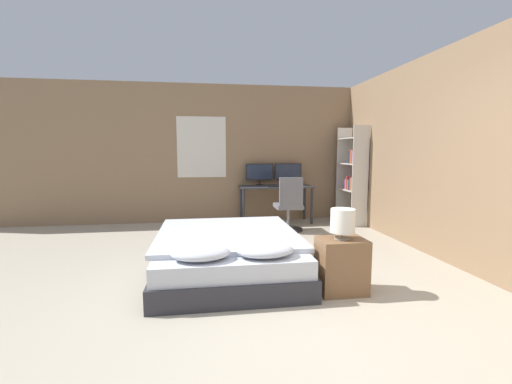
{
  "coord_description": "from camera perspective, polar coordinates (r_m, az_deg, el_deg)",
  "views": [
    {
      "loc": [
        -0.81,
        -2.52,
        1.4
      ],
      "look_at": [
        0.01,
        2.86,
        0.75
      ],
      "focal_mm": 24.0,
      "sensor_mm": 36.0,
      "label": 1
    }
  ],
  "objects": [
    {
      "name": "nightstand",
      "position": [
        3.58,
        14.04,
        -11.8
      ],
      "size": [
        0.46,
        0.35,
        0.54
      ],
      "color": "brown",
      "rests_on": "ground_plane"
    },
    {
      "name": "monitor_left",
      "position": [
        6.8,
        0.59,
        3.23
      ],
      "size": [
        0.54,
        0.16,
        0.43
      ],
      "color": "black",
      "rests_on": "desk"
    },
    {
      "name": "office_chair",
      "position": [
        6.01,
        5.5,
        -2.95
      ],
      "size": [
        0.52,
        0.52,
        0.96
      ],
      "color": "black",
      "rests_on": "ground_plane"
    },
    {
      "name": "monitor_right",
      "position": [
        6.92,
        5.37,
        3.26
      ],
      "size": [
        0.54,
        0.16,
        0.43
      ],
      "color": "black",
      "rests_on": "desk"
    },
    {
      "name": "keyboard",
      "position": [
        6.51,
        3.65,
        0.96
      ],
      "size": [
        0.37,
        0.13,
        0.02
      ],
      "color": "black",
      "rests_on": "desk"
    },
    {
      "name": "bed",
      "position": [
        4.03,
        -4.68,
        -10.08
      ],
      "size": [
        1.61,
        2.01,
        0.53
      ],
      "color": "#2D2D33",
      "rests_on": "ground_plane"
    },
    {
      "name": "wall_side_right",
      "position": [
        5.04,
        28.49,
        5.42
      ],
      "size": [
        0.06,
        12.0,
        2.7
      ],
      "color": "#8E7051",
      "rests_on": "ground_plane"
    },
    {
      "name": "bedside_lamp",
      "position": [
        3.46,
        14.25,
        -4.74
      ],
      "size": [
        0.24,
        0.24,
        0.3
      ],
      "color": "gray",
      "rests_on": "nightstand"
    },
    {
      "name": "desk",
      "position": [
        6.7,
        3.31,
        0.23
      ],
      "size": [
        1.42,
        0.58,
        0.73
      ],
      "color": "#38383D",
      "rests_on": "ground_plane"
    },
    {
      "name": "ground_plane",
      "position": [
        3.0,
        8.63,
        -21.12
      ],
      "size": [
        20.0,
        20.0,
        0.0
      ],
      "primitive_type": "plane",
      "color": "#B2A893"
    },
    {
      "name": "bookshelf",
      "position": [
        6.81,
        15.91,
        3.2
      ],
      "size": [
        0.31,
        0.77,
        1.87
      ],
      "color": "beige",
      "rests_on": "ground_plane"
    },
    {
      "name": "wall_back",
      "position": [
        6.92,
        -2.0,
        6.39
      ],
      "size": [
        12.0,
        0.08,
        2.7
      ],
      "color": "#8E7051",
      "rests_on": "ground_plane"
    },
    {
      "name": "computer_mouse",
      "position": [
        6.57,
        6.02,
        1.07
      ],
      "size": [
        0.07,
        0.05,
        0.04
      ],
      "color": "black",
      "rests_on": "desk"
    }
  ]
}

